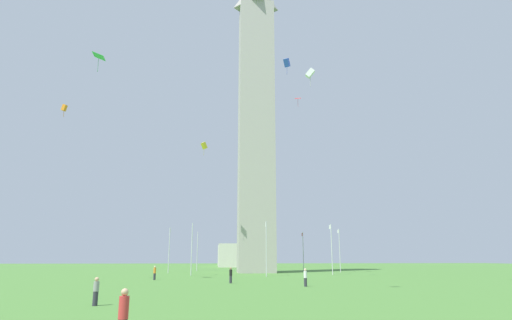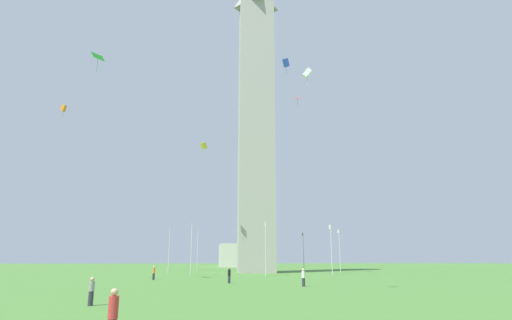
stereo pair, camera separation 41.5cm
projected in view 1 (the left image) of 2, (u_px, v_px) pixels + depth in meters
ground_plane at (256, 273)px, 77.39m from camera, size 260.00×260.00×0.00m
obelisk_monument at (256, 113)px, 84.39m from camera, size 6.81×6.81×61.86m
flagpole_n at (249, 250)px, 93.94m from camera, size 1.12×0.14×8.11m
flagpole_ne at (197, 249)px, 88.34m from camera, size 1.12×0.14×8.11m
flagpole_e at (169, 248)px, 76.94m from camera, size 1.12×0.14×8.11m
flagpole_se at (192, 246)px, 66.43m from camera, size 1.12×0.14×8.11m
flagpole_s at (266, 246)px, 62.96m from camera, size 1.12×0.14×8.11m
flagpole_sw at (332, 247)px, 68.56m from camera, size 1.12×0.14×8.11m
flagpole_w at (339, 248)px, 79.95m from camera, size 1.12×0.14×8.11m
flagpole_nw at (303, 249)px, 90.47m from camera, size 1.12×0.14×8.11m
person_red_shirt at (123, 317)px, 13.42m from camera, size 0.32×0.32×1.74m
person_black_shirt at (231, 275)px, 45.70m from camera, size 0.32×0.32×1.67m
person_white_shirt at (305, 278)px, 40.51m from camera, size 0.32×0.32×1.70m
person_orange_shirt at (155, 273)px, 52.52m from camera, size 0.32×0.32×1.71m
person_gray_shirt at (96, 292)px, 24.40m from camera, size 0.32×0.32×1.60m
kite_blue_box at (287, 63)px, 61.28m from camera, size 1.36×1.21×2.55m
kite_yellow_box at (204, 146)px, 72.47m from camera, size 1.20×1.24×2.39m
kite_orange_box at (64, 108)px, 54.28m from camera, size 0.63×0.76×1.72m
kite_green_diamond at (99, 57)px, 53.67m from camera, size 1.60×1.52×2.44m
kite_white_box at (310, 73)px, 36.19m from camera, size 0.59×0.89×1.63m
kite_red_diamond at (298, 99)px, 78.33m from camera, size 1.35×1.42×1.91m
distant_building at (235, 256)px, 133.78m from camera, size 29.37×10.50×6.68m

